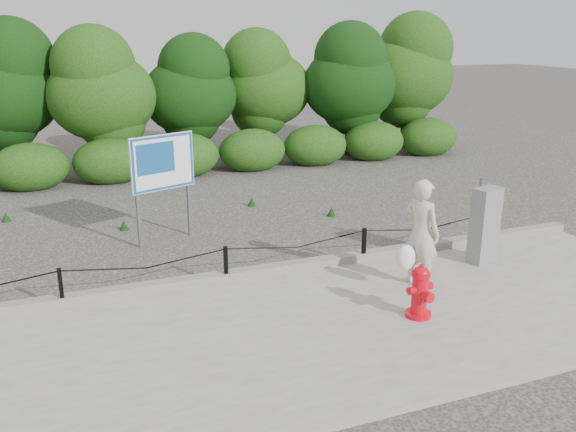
{
  "coord_description": "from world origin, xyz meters",
  "views": [
    {
      "loc": [
        -2.37,
        -8.84,
        4.06
      ],
      "look_at": [
        1.15,
        0.2,
        1.0
      ],
      "focal_mm": 38.0,
      "sensor_mm": 36.0,
      "label": 1
    }
  ],
  "objects_px": {
    "pedestrian": "(420,234)",
    "utility_cabinet": "(484,225)",
    "fire_hydrant": "(420,292)",
    "advertising_sign": "(163,167)"
  },
  "relations": [
    {
      "from": "pedestrian",
      "to": "utility_cabinet",
      "type": "bearing_deg",
      "value": -98.53
    },
    {
      "from": "utility_cabinet",
      "to": "fire_hydrant",
      "type": "bearing_deg",
      "value": -163.12
    },
    {
      "from": "fire_hydrant",
      "to": "advertising_sign",
      "type": "relative_size",
      "value": 0.38
    },
    {
      "from": "utility_cabinet",
      "to": "advertising_sign",
      "type": "relative_size",
      "value": 0.7
    },
    {
      "from": "fire_hydrant",
      "to": "utility_cabinet",
      "type": "relative_size",
      "value": 0.54
    },
    {
      "from": "pedestrian",
      "to": "utility_cabinet",
      "type": "xyz_separation_m",
      "value": [
        1.6,
        0.44,
        -0.18
      ]
    },
    {
      "from": "advertising_sign",
      "to": "utility_cabinet",
      "type": "bearing_deg",
      "value": -53.04
    },
    {
      "from": "fire_hydrant",
      "to": "pedestrian",
      "type": "relative_size",
      "value": 0.46
    },
    {
      "from": "utility_cabinet",
      "to": "pedestrian",
      "type": "bearing_deg",
      "value": 179.32
    },
    {
      "from": "pedestrian",
      "to": "advertising_sign",
      "type": "height_order",
      "value": "advertising_sign"
    }
  ]
}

